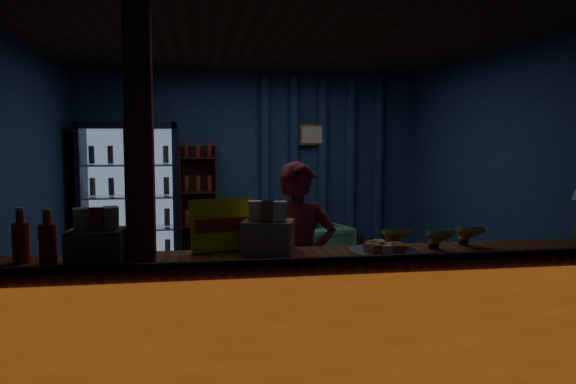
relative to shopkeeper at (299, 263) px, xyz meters
name	(u,v)px	position (x,y,z in m)	size (l,w,h in m)	color
ground	(271,309)	(-0.04, 1.31, -0.76)	(4.60, 4.60, 0.00)	#515154
room_walls	(271,152)	(-0.04, 1.31, 0.80)	(4.60, 4.60, 4.60)	navy
counter	(309,326)	(-0.04, -0.60, -0.29)	(4.40, 0.57, 0.99)	brown
support_post	(141,204)	(-1.09, -0.59, 0.54)	(0.16, 0.16, 2.60)	maroon
beverage_cooler	(131,199)	(-1.59, 3.23, 0.17)	(1.20, 0.62, 1.90)	black
bottle_shelf	(198,207)	(-0.74, 3.37, 0.03)	(0.50, 0.28, 1.60)	#381B12
curtain_folds	(323,168)	(0.96, 3.45, 0.54)	(1.74, 0.14, 2.50)	navy
framed_picture	(313,135)	(0.81, 3.41, 0.99)	(0.36, 0.04, 0.28)	#BE832F
shopkeeper	(299,263)	(0.00, 0.00, 0.00)	(0.56, 0.37, 1.53)	maroon
green_chair	(319,249)	(0.75, 2.70, -0.45)	(0.67, 0.68, 0.62)	#55AB6D
side_table	(339,252)	(1.05, 2.85, -0.53)	(0.57, 0.46, 0.56)	#381B12
yellow_sign	(223,225)	(-0.59, -0.37, 0.36)	(0.45, 0.21, 0.35)	#FEFD0D
soda_bottles	(34,241)	(-1.72, -0.58, 0.32)	(0.28, 0.18, 0.34)	red
snack_box_left	(97,244)	(-1.35, -0.65, 0.31)	(0.34, 0.29, 0.34)	#A97B52
snack_box_centre	(268,234)	(-0.29, -0.46, 0.31)	(0.38, 0.34, 0.34)	#A97B52
pastry_tray	(383,250)	(0.44, -0.64, 0.21)	(0.45, 0.45, 0.07)	silver
banana_bunches	(432,236)	(0.84, -0.50, 0.27)	(0.77, 0.30, 0.17)	gold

